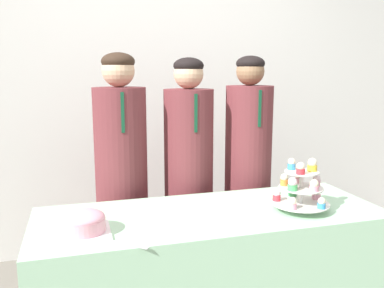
{
  "coord_description": "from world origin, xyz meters",
  "views": [
    {
      "loc": [
        -0.62,
        -1.49,
        1.43
      ],
      "look_at": [
        -0.09,
        0.35,
        1.09
      ],
      "focal_mm": 38.0,
      "sensor_mm": 36.0,
      "label": 1
    }
  ],
  "objects": [
    {
      "name": "wall_back",
      "position": [
        0.0,
        1.71,
        1.35
      ],
      "size": [
        9.0,
        0.06,
        2.7
      ],
      "color": "silver",
      "rests_on": "ground_plane"
    },
    {
      "name": "table",
      "position": [
        0.0,
        0.31,
        0.37
      ],
      "size": [
        1.71,
        0.63,
        0.75
      ],
      "color": "#A8DBB2",
      "rests_on": "ground_plane"
    },
    {
      "name": "round_cake",
      "position": [
        -0.61,
        0.21,
        0.8
      ],
      "size": [
        0.22,
        0.22,
        0.1
      ],
      "color": "white",
      "rests_on": "table"
    },
    {
      "name": "cake_knife",
      "position": [
        -0.53,
        0.11,
        0.75
      ],
      "size": [
        0.24,
        0.2,
        0.01
      ],
      "rotation": [
        0.0,
        0.0,
        -0.69
      ],
      "color": "silver",
      "rests_on": "table"
    },
    {
      "name": "cupcake_stand",
      "position": [
        0.43,
        0.21,
        0.86
      ],
      "size": [
        0.28,
        0.28,
        0.27
      ],
      "color": "silver",
      "rests_on": "table"
    },
    {
      "name": "student_0",
      "position": [
        -0.38,
        0.86,
        0.73
      ],
      "size": [
        0.31,
        0.31,
        1.53
      ],
      "color": "brown",
      "rests_on": "ground_plane"
    },
    {
      "name": "student_1",
      "position": [
        0.04,
        0.86,
        0.71
      ],
      "size": [
        0.3,
        0.31,
        1.51
      ],
      "color": "brown",
      "rests_on": "ground_plane"
    },
    {
      "name": "student_2",
      "position": [
        0.43,
        0.86,
        0.72
      ],
      "size": [
        0.3,
        0.3,
        1.53
      ],
      "color": "brown",
      "rests_on": "ground_plane"
    }
  ]
}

